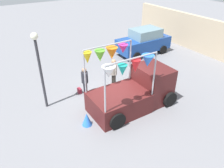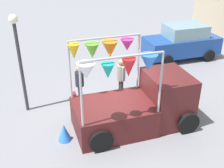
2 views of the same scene
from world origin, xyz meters
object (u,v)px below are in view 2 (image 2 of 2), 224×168
object	(u,v)px
parked_car	(182,42)
person_vendor	(121,75)
person_customer	(80,81)
folded_kite_bundle_azure	(64,132)
handbag	(74,96)
vendor_truck	(141,102)
street_lamp	(18,50)

from	to	relation	value
parked_car	person_vendor	size ratio (longest dim) A/B	2.35
person_customer	person_vendor	world-z (taller)	person_vendor
person_vendor	folded_kite_bundle_azure	distance (m)	3.47
person_customer	handbag	size ratio (longest dim) A/B	5.67
vendor_truck	handbag	distance (m)	3.19
handbag	person_vendor	bearing A→B (deg)	75.89
person_vendor	street_lamp	size ratio (longest dim) A/B	0.46
person_customer	folded_kite_bundle_azure	size ratio (longest dim) A/B	2.65
street_lamp	vendor_truck	bearing A→B (deg)	59.68
person_customer	handbag	bearing A→B (deg)	-150.26
parked_car	person_customer	world-z (taller)	parked_car
person_customer	person_vendor	xyz separation A→B (m)	(0.12, 1.68, 0.08)
vendor_truck	person_customer	world-z (taller)	vendor_truck
vendor_truck	street_lamp	world-z (taller)	street_lamp
person_customer	folded_kite_bundle_azure	xyz separation A→B (m)	(2.19, -1.01, -0.65)
vendor_truck	folded_kite_bundle_azure	bearing A→B (deg)	-88.13
vendor_truck	street_lamp	bearing A→B (deg)	-120.32
street_lamp	folded_kite_bundle_azure	size ratio (longest dim) A/B	6.17
folded_kite_bundle_azure	vendor_truck	bearing A→B (deg)	91.87
vendor_truck	parked_car	size ratio (longest dim) A/B	1.02
vendor_truck	street_lamp	size ratio (longest dim) A/B	1.10
vendor_truck	handbag	xyz separation A→B (m)	(-2.45, -1.89, -0.77)
person_customer	handbag	world-z (taller)	person_customer
vendor_truck	folded_kite_bundle_azure	xyz separation A→B (m)	(0.09, -2.70, -0.61)
vendor_truck	person_customer	bearing A→B (deg)	-141.28
handbag	folded_kite_bundle_azure	world-z (taller)	folded_kite_bundle_azure
person_customer	street_lamp	bearing A→B (deg)	-92.65
handbag	folded_kite_bundle_azure	bearing A→B (deg)	-17.68
person_customer	street_lamp	world-z (taller)	street_lamp
vendor_truck	parked_car	xyz separation A→B (m)	(-5.03, 4.58, 0.04)
street_lamp	person_customer	bearing A→B (deg)	87.35
handbag	street_lamp	xyz separation A→B (m)	(0.25, -1.87, 2.29)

